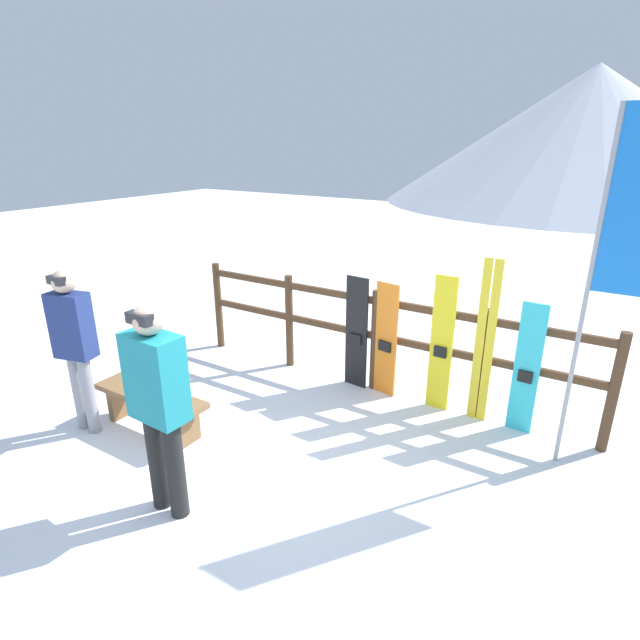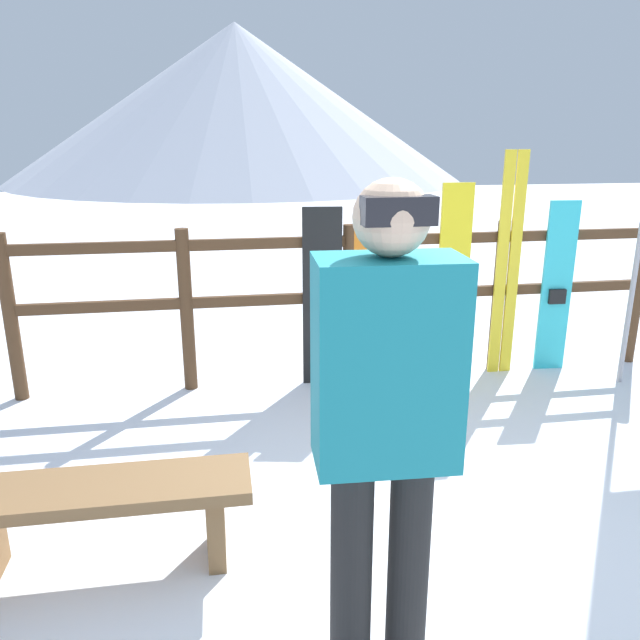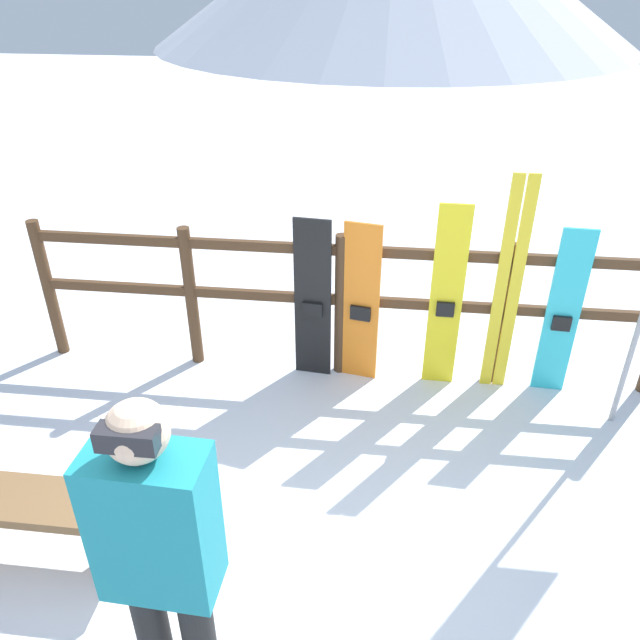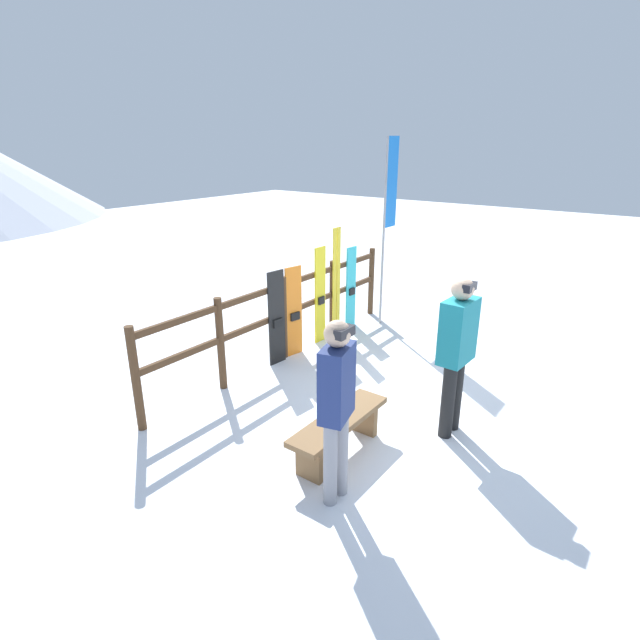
# 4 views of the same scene
# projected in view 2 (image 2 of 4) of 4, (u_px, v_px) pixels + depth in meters

# --- Properties ---
(ground_plane) EXTENTS (40.00, 40.00, 0.00)m
(ground_plane) POSITION_uv_depth(u_px,v_px,m) (440.00, 547.00, 3.00)
(ground_plane) COLOR white
(mountain_backdrop) EXTENTS (18.00, 18.00, 6.00)m
(mountain_backdrop) POSITION_uv_depth(u_px,v_px,m) (237.00, 103.00, 24.97)
(mountain_backdrop) COLOR silver
(mountain_backdrop) RESTS_ON ground
(fence) EXTENTS (5.09, 0.10, 1.25)m
(fence) POSITION_uv_depth(u_px,v_px,m) (349.00, 290.00, 4.85)
(fence) COLOR #4C331E
(fence) RESTS_ON ground
(bench) EXTENTS (1.33, 0.36, 0.43)m
(bench) POSITION_uv_depth(u_px,v_px,m) (101.00, 506.00, 2.78)
(bench) COLOR brown
(bench) RESTS_ON ground
(person_teal) EXTENTS (0.47, 0.27, 1.79)m
(person_teal) POSITION_uv_depth(u_px,v_px,m) (385.00, 413.00, 2.03)
(person_teal) COLOR black
(person_teal) RESTS_ON ground
(snowboard_black_stripe) EXTENTS (0.30, 0.08, 1.39)m
(snowboard_black_stripe) POSITION_uv_depth(u_px,v_px,m) (322.00, 299.00, 4.77)
(snowboard_black_stripe) COLOR black
(snowboard_black_stripe) RESTS_ON ground
(snowboard_orange) EXTENTS (0.30, 0.10, 1.37)m
(snowboard_orange) POSITION_uv_depth(u_px,v_px,m) (371.00, 298.00, 4.84)
(snowboard_orange) COLOR orange
(snowboard_orange) RESTS_ON ground
(snowboard_yellow) EXTENTS (0.25, 0.06, 1.55)m
(snowboard_yellow) POSITION_uv_depth(u_px,v_px,m) (453.00, 283.00, 4.91)
(snowboard_yellow) COLOR yellow
(snowboard_yellow) RESTS_ON ground
(ski_pair_yellow) EXTENTS (0.19, 0.02, 1.79)m
(ski_pair_yellow) POSITION_uv_depth(u_px,v_px,m) (508.00, 266.00, 4.95)
(ski_pair_yellow) COLOR yellow
(ski_pair_yellow) RESTS_ON ground
(snowboard_cyan) EXTENTS (0.25, 0.06, 1.40)m
(snowboard_cyan) POSITION_uv_depth(u_px,v_px,m) (557.00, 288.00, 5.07)
(snowboard_cyan) COLOR #2DBFCC
(snowboard_cyan) RESTS_ON ground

